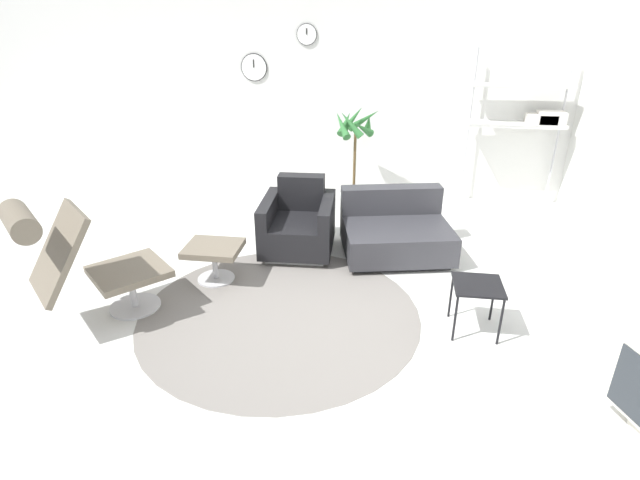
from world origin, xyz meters
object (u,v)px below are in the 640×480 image
Objects in this scene: lounge_chair at (77,254)px; side_table at (477,290)px; couch_low at (395,233)px; ottoman at (214,254)px; potted_plant at (354,156)px; armchair_red at (298,226)px; shelf_unit at (531,116)px.

side_table is (3.19, 0.33, -0.27)m from lounge_chair.
couch_low is (2.54, 1.70, -0.41)m from lounge_chair.
ottoman is at bearing 13.91° from couch_low.
ottoman is at bearing -118.36° from potted_plant.
lounge_chair is at bearing 45.39° from armchair_red.
shelf_unit reaches higher than couch_low.
ottoman is at bearing 46.22° from armchair_red.
ottoman is 2.52m from potted_plant.
lounge_chair reaches higher than side_table.
side_table is (1.69, -1.30, 0.10)m from armchair_red.
potted_plant is at bearing 61.64° from ottoman.
shelf_unit reaches higher than lounge_chair.
potted_plant is at bearing -171.56° from shelf_unit.
armchair_red is (1.50, 1.63, -0.37)m from lounge_chair.
potted_plant is at bearing -111.27° from armchair_red.
armchair_red is 1.95× the size of side_table.
lounge_chair reaches higher than ottoman.
potted_plant reaches higher than couch_low.
couch_low is 0.96× the size of potted_plant.
potted_plant is (-1.20, 2.71, 0.32)m from side_table.
armchair_red is at bearing 142.49° from side_table.
ottoman is 1.04m from armchair_red.
ottoman is 4.29m from shelf_unit.
lounge_chair is at bearing -174.02° from side_table.
couch_low is (1.04, 0.07, -0.05)m from armchair_red.
potted_plant is (1.18, 2.19, 0.41)m from ottoman.
armchair_red is (0.69, 0.77, 0.00)m from ottoman.
ottoman is 2.44m from side_table.
ottoman is at bearing -143.20° from shelf_unit.
lounge_chair is at bearing -123.14° from potted_plant.
potted_plant is (0.49, 1.41, 0.41)m from armchair_red.
armchair_red reaches higher than ottoman.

